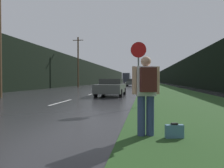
{
  "coord_description": "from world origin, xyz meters",
  "views": [
    {
      "loc": [
        4.58,
        -2.73,
        1.26
      ],
      "look_at": [
        1.92,
        13.75,
        0.9
      ],
      "focal_mm": 32.0,
      "sensor_mm": 36.0,
      "label": 1
    }
  ],
  "objects_px": {
    "car_passing_near": "(111,87)",
    "car_passing_far": "(131,82)",
    "hitchhiker_with_backpack": "(146,91)",
    "delivery_truck": "(127,78)",
    "suitcase": "(174,132)",
    "stop_sign": "(138,68)"
  },
  "relations": [
    {
      "from": "car_passing_near",
      "to": "car_passing_far",
      "type": "height_order",
      "value": "car_passing_far"
    },
    {
      "from": "car_passing_far",
      "to": "hitchhiker_with_backpack",
      "type": "bearing_deg",
      "value": 94.21
    },
    {
      "from": "delivery_truck",
      "to": "suitcase",
      "type": "bearing_deg",
      "value": -84.22
    },
    {
      "from": "stop_sign",
      "to": "car_passing_near",
      "type": "bearing_deg",
      "value": 109.35
    },
    {
      "from": "stop_sign",
      "to": "delivery_truck",
      "type": "xyz_separation_m",
      "value": [
        -6.34,
        67.02,
        0.16
      ]
    },
    {
      "from": "delivery_truck",
      "to": "hitchhiker_with_backpack",
      "type": "bearing_deg",
      "value": -84.69
    },
    {
      "from": "hitchhiker_with_backpack",
      "to": "suitcase",
      "type": "relative_size",
      "value": 4.42
    },
    {
      "from": "hitchhiker_with_backpack",
      "to": "car_passing_far",
      "type": "xyz_separation_m",
      "value": [
        -2.61,
        35.5,
        -0.29
      ]
    },
    {
      "from": "car_passing_near",
      "to": "delivery_truck",
      "type": "xyz_separation_m",
      "value": [
        -4.03,
        60.43,
        1.27
      ]
    },
    {
      "from": "stop_sign",
      "to": "delivery_truck",
      "type": "height_order",
      "value": "delivery_truck"
    },
    {
      "from": "hitchhiker_with_backpack",
      "to": "delivery_truck",
      "type": "bearing_deg",
      "value": 82.38
    },
    {
      "from": "suitcase",
      "to": "delivery_truck",
      "type": "distance_m",
      "value": 71.94
    },
    {
      "from": "car_passing_near",
      "to": "stop_sign",
      "type": "bearing_deg",
      "value": 109.35
    },
    {
      "from": "stop_sign",
      "to": "car_passing_near",
      "type": "height_order",
      "value": "stop_sign"
    },
    {
      "from": "car_passing_near",
      "to": "delivery_truck",
      "type": "bearing_deg",
      "value": -86.18
    },
    {
      "from": "stop_sign",
      "to": "car_passing_near",
      "type": "distance_m",
      "value": 7.07
    },
    {
      "from": "car_passing_far",
      "to": "suitcase",
      "type": "bearing_deg",
      "value": 95.15
    },
    {
      "from": "stop_sign",
      "to": "car_passing_far",
      "type": "relative_size",
      "value": 0.64
    },
    {
      "from": "hitchhiker_with_backpack",
      "to": "delivery_truck",
      "type": "relative_size",
      "value": 0.22
    },
    {
      "from": "car_passing_near",
      "to": "car_passing_far",
      "type": "xyz_separation_m",
      "value": [
        -0.0,
        24.45,
        0.05
      ]
    },
    {
      "from": "suitcase",
      "to": "car_passing_far",
      "type": "bearing_deg",
      "value": 82.22
    },
    {
      "from": "hitchhiker_with_backpack",
      "to": "delivery_truck",
      "type": "distance_m",
      "value": 71.8
    }
  ]
}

